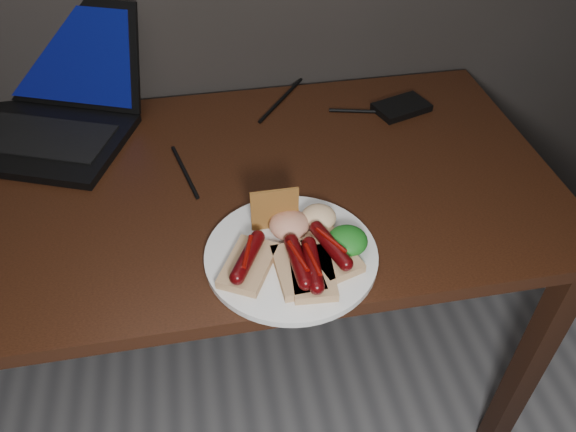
# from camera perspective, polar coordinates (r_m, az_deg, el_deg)

# --- Properties ---
(desk) EXTENTS (1.40, 0.70, 0.75)m
(desk) POSITION_cam_1_polar(r_m,az_deg,el_deg) (1.19, -7.65, -0.00)
(desk) COLOR #37190D
(desk) RESTS_ON ground
(laptop) EXTENTS (0.45, 0.45, 0.25)m
(laptop) POSITION_cam_1_polar(r_m,az_deg,el_deg) (1.36, -22.98, 10.03)
(laptop) COLOR black
(laptop) RESTS_ON desk
(hard_drive) EXTENTS (0.14, 0.11, 0.02)m
(hard_drive) POSITION_cam_1_polar(r_m,az_deg,el_deg) (1.37, 11.45, 10.77)
(hard_drive) COLOR black
(hard_drive) RESTS_ON desk
(desk_cables) EXTENTS (0.90, 0.42, 0.01)m
(desk_cables) POSITION_cam_1_polar(r_m,az_deg,el_deg) (1.26, -8.65, 7.75)
(desk_cables) COLOR black
(desk_cables) RESTS_ON desk
(plate) EXTENTS (0.32, 0.32, 0.01)m
(plate) POSITION_cam_1_polar(r_m,az_deg,el_deg) (0.97, 0.32, -3.95)
(plate) COLOR silver
(plate) RESTS_ON desk
(bread_sausage_left) EXTENTS (0.12, 0.13, 0.04)m
(bread_sausage_left) POSITION_cam_1_polar(r_m,az_deg,el_deg) (0.93, -4.08, -4.63)
(bread_sausage_left) COLOR tan
(bread_sausage_left) RESTS_ON plate
(bread_sausage_center) EXTENTS (0.08, 0.12, 0.04)m
(bread_sausage_center) POSITION_cam_1_polar(r_m,az_deg,el_deg) (0.92, 1.01, -5.09)
(bread_sausage_center) COLOR tan
(bread_sausage_center) RESTS_ON plate
(bread_sausage_right) EXTENTS (0.10, 0.13, 0.04)m
(bread_sausage_right) POSITION_cam_1_polar(r_m,az_deg,el_deg) (0.95, 4.33, -3.47)
(bread_sausage_right) COLOR tan
(bread_sausage_right) RESTS_ON plate
(bread_sausage_extra) EXTENTS (0.08, 0.12, 0.04)m
(bread_sausage_extra) POSITION_cam_1_polar(r_m,az_deg,el_deg) (0.92, 2.50, -5.44)
(bread_sausage_extra) COLOR tan
(bread_sausage_extra) RESTS_ON plate
(crispbread) EXTENTS (0.09, 0.01, 0.08)m
(crispbread) POSITION_cam_1_polar(r_m,az_deg,el_deg) (0.98, -1.36, 0.70)
(crispbread) COLOR #AC6B2F
(crispbread) RESTS_ON plate
(salad_greens) EXTENTS (0.07, 0.07, 0.04)m
(salad_greens) POSITION_cam_1_polar(r_m,az_deg,el_deg) (0.97, 6.07, -2.50)
(salad_greens) COLOR #105012
(salad_greens) RESTS_ON plate
(salsa_mound) EXTENTS (0.07, 0.07, 0.04)m
(salsa_mound) POSITION_cam_1_polar(r_m,az_deg,el_deg) (0.99, 0.12, -0.88)
(salsa_mound) COLOR #A71013
(salsa_mound) RESTS_ON plate
(coleslaw_mound) EXTENTS (0.06, 0.06, 0.04)m
(coleslaw_mound) POSITION_cam_1_polar(r_m,az_deg,el_deg) (1.01, 3.13, -0.13)
(coleslaw_mound) COLOR beige
(coleslaw_mound) RESTS_ON plate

